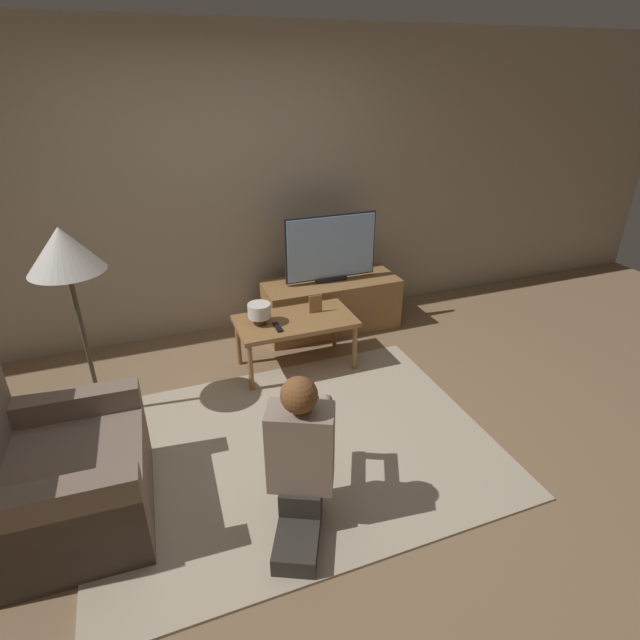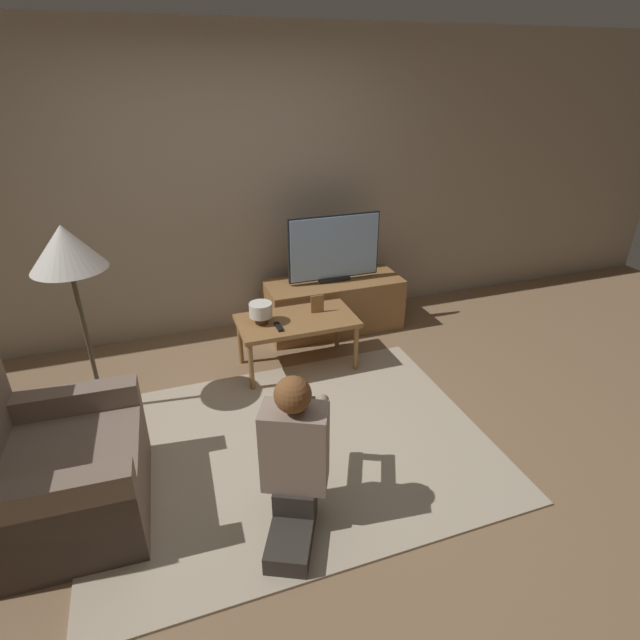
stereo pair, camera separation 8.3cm
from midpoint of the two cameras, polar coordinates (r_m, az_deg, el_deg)
The scene contains 12 objects.
ground_plane at distance 3.40m, azimuth -2.53°, elevation -14.46°, with size 10.00×10.00×0.00m, color #896B4C.
wall_back at distance 4.54m, azimuth -10.24°, elevation 14.42°, with size 10.00×0.06×2.60m.
rug at distance 3.40m, azimuth -2.53°, elevation -14.36°, with size 2.56×1.91×0.02m.
tv_stand at distance 4.72m, azimuth 2.07°, elevation 1.76°, with size 1.26×0.50×0.49m.
tv at distance 4.52m, azimuth 2.17°, elevation 8.20°, with size 0.86×0.08×0.62m.
coffee_table at distance 4.02m, azimuth -2.08°, elevation -0.47°, with size 0.95×0.51×0.45m.
floor_lamp at distance 3.50m, azimuth -26.32°, elevation 6.63°, with size 0.47×0.47×1.39m.
armchair at distance 3.11m, azimuth -27.73°, elevation -15.37°, with size 0.88×0.93×0.98m.
person_kneeling at distance 2.66m, azimuth -2.00°, elevation -15.22°, with size 0.56×0.82×0.92m.
picture_frame at distance 4.07m, azimuth 0.27°, elevation 1.84°, with size 0.11×0.01×0.15m.
table_lamp at distance 3.91m, azimuth -6.19°, elevation 1.00°, with size 0.18×0.18×0.17m.
remote at distance 3.87m, azimuth -4.14°, elevation -0.77°, with size 0.04×0.15×0.02m.
Camera 2 is at (-0.67, -2.47, 2.24)m, focal length 28.00 mm.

